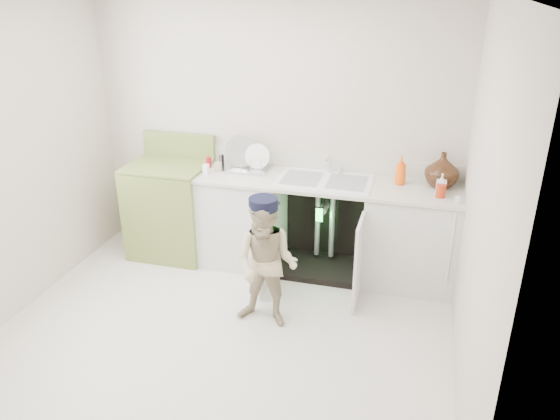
% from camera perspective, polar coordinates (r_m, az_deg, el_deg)
% --- Properties ---
extents(ground, '(3.50, 3.50, 0.00)m').
position_cam_1_polar(ground, '(4.43, -5.98, -12.65)').
color(ground, beige).
rests_on(ground, ground).
extents(room_shell, '(6.00, 5.50, 1.26)m').
position_cam_1_polar(room_shell, '(3.83, -6.76, 2.62)').
color(room_shell, beige).
rests_on(room_shell, ground).
extents(counter_run, '(2.44, 1.02, 1.20)m').
position_cam_1_polar(counter_run, '(5.06, 4.78, -1.50)').
color(counter_run, silver).
rests_on(counter_run, ground).
extents(avocado_stove, '(0.75, 0.65, 1.16)m').
position_cam_1_polar(avocado_stove, '(5.49, -11.28, 0.27)').
color(avocado_stove, olive).
rests_on(avocado_stove, ground).
extents(repair_worker, '(0.59, 0.85, 1.08)m').
position_cam_1_polar(repair_worker, '(4.24, -1.41, -5.60)').
color(repair_worker, tan).
rests_on(repair_worker, ground).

